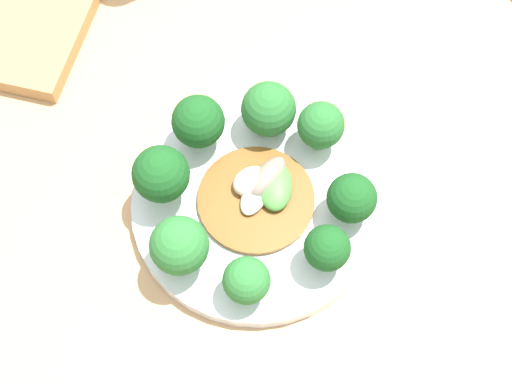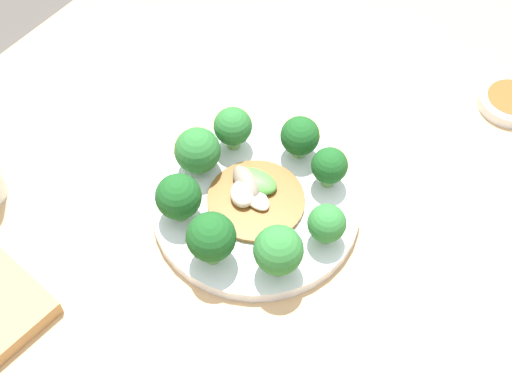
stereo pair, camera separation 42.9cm
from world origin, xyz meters
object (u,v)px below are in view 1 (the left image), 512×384
object	(u,v)px
broccoli_northeast	(179,246)
broccoli_northwest	(327,248)
broccoli_east	(161,175)
broccoli_south	(269,109)
broccoli_west	(352,199)
stirfry_center	(261,192)
broccoli_southeast	(198,122)
broccoli_north	(247,281)
broccoli_southwest	(321,126)
plate	(256,204)

from	to	relation	value
broccoli_northeast	broccoli_northwest	xyz separation A→B (m)	(-0.13, -0.02, -0.01)
broccoli_east	broccoli_south	size ratio (longest dim) A/B	1.14
broccoli_west	stirfry_center	xyz separation A→B (m)	(0.09, -0.01, -0.02)
broccoli_south	broccoli_southeast	distance (m)	0.07
broccoli_northwest	broccoli_northeast	bearing A→B (deg)	8.77
broccoli_north	broccoli_southeast	size ratio (longest dim) A/B	0.84
broccoli_northwest	broccoli_southwest	xyz separation A→B (m)	(0.02, -0.13, 0.00)
broccoli_south	broccoli_southwest	bearing A→B (deg)	167.77
broccoli_north	broccoli_west	distance (m)	0.13
broccoli_south	broccoli_west	bearing A→B (deg)	137.16
broccoli_north	stirfry_center	distance (m)	0.10
broccoli_north	broccoli_southeast	distance (m)	0.17
broccoli_southeast	plate	bearing A→B (deg)	138.30
broccoli_northeast	stirfry_center	xyz separation A→B (m)	(-0.06, -0.08, -0.03)
broccoli_east	broccoli_southwest	xyz separation A→B (m)	(-0.14, -0.08, -0.01)
plate	broccoli_southwest	world-z (taller)	broccoli_southwest
broccoli_north	broccoli_northeast	distance (m)	0.07
broccoli_west	broccoli_east	distance (m)	0.18
broccoli_west	broccoli_southeast	distance (m)	0.17
broccoli_northwest	broccoli_east	distance (m)	0.17
broccoli_northeast	broccoli_south	xyz separation A→B (m)	(-0.06, -0.16, -0.01)
broccoli_west	broccoli_east	world-z (taller)	broccoli_east
broccoli_south	broccoli_southeast	world-z (taller)	broccoli_southeast
broccoli_north	broccoli_east	world-z (taller)	broccoli_east
broccoli_northeast	stirfry_center	bearing A→B (deg)	-127.95
broccoli_south	broccoli_southwest	world-z (taller)	broccoli_south
broccoli_south	broccoli_southeast	bearing A→B (deg)	21.73
broccoli_north	broccoli_west	xyz separation A→B (m)	(-0.08, -0.09, 0.00)
plate	broccoli_north	bearing A→B (deg)	93.55
stirfry_center	broccoli_west	bearing A→B (deg)	176.24
broccoli_east	broccoli_northeast	bearing A→B (deg)	114.74
broccoli_southwest	broccoli_southeast	world-z (taller)	broccoli_southeast
broccoli_west	broccoli_southwest	bearing A→B (deg)	-62.73
plate	broccoli_west	xyz separation A→B (m)	(-0.09, -0.00, 0.04)
broccoli_northeast	broccoli_northwest	world-z (taller)	broccoli_northeast
broccoli_east	broccoli_southwest	world-z (taller)	broccoli_east
broccoli_northeast	broccoli_southwest	distance (m)	0.18
plate	broccoli_southeast	bearing A→B (deg)	-41.70
broccoli_northeast	stirfry_center	size ratio (longest dim) A/B	0.59
broccoli_northwest	broccoli_east	bearing A→B (deg)	-15.89
broccoli_east	broccoli_west	bearing A→B (deg)	-177.74
plate	broccoli_northwest	distance (m)	0.10
plate	stirfry_center	bearing A→B (deg)	-116.95
plate	broccoli_south	xyz separation A→B (m)	(0.00, -0.08, 0.04)
broccoli_east	broccoli_southwest	bearing A→B (deg)	-150.63
broccoli_west	broccoli_southwest	size ratio (longest dim) A/B	0.96
plate	broccoli_northeast	world-z (taller)	broccoli_northeast
broccoli_northwest	broccoli_southeast	world-z (taller)	broccoli_southeast
broccoli_southwest	broccoli_northeast	bearing A→B (deg)	52.75
broccoli_northeast	broccoli_west	world-z (taller)	broccoli_northeast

